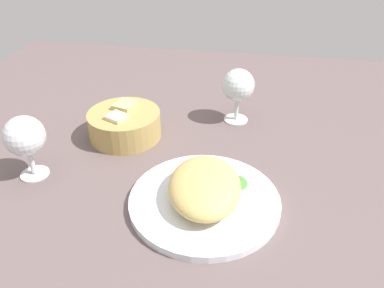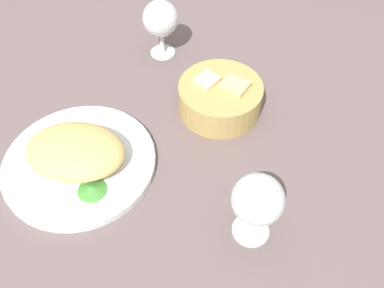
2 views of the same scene
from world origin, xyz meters
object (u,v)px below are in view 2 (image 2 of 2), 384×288
at_px(plate, 80,163).
at_px(wine_glass_far, 161,20).
at_px(bread_basket, 220,97).
at_px(wine_glass_near, 257,201).

bearing_deg(plate, wine_glass_far, 85.66).
height_order(plate, bread_basket, bread_basket).
distance_m(plate, wine_glass_near, 0.34).
relative_size(bread_basket, wine_glass_near, 1.23).
height_order(plate, wine_glass_far, wine_glass_far).
bearing_deg(bread_basket, wine_glass_far, 142.72).
relative_size(plate, bread_basket, 1.66).
bearing_deg(bread_basket, plate, -132.87).
height_order(plate, wine_glass_near, wine_glass_near).
bearing_deg(wine_glass_near, bread_basket, 116.26).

